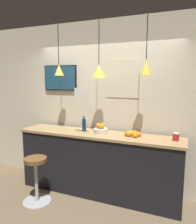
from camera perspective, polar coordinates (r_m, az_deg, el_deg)
The scene contains 14 objects.
ground_plane at distance 3.54m, azimuth -3.51°, elevation -24.09°, with size 14.00×14.00×0.00m, color #756047.
back_wall at distance 3.83m, azimuth 2.21°, elevation 1.67°, with size 8.00×0.06×2.90m.
service_counter at distance 3.72m, azimuth 0.00°, elevation -13.35°, with size 2.71×0.55×1.04m.
bar_stool at distance 3.63m, azimuth -15.88°, elevation -15.45°, with size 0.44×0.44×0.72m.
fruit_bowl at distance 3.57m, azimuth 0.68°, elevation -4.45°, with size 0.23×0.23×0.16m.
orange_pile at distance 3.41m, azimuth 8.88°, elevation -5.60°, with size 0.26×0.19×0.09m.
juice_bottle at distance 3.68m, azimuth -3.66°, elevation -3.37°, with size 0.07×0.07×0.26m.
spread_jar at distance 3.33m, azimuth 19.68°, elevation -6.10°, with size 0.09×0.09×0.11m.
pendant_lamp_left at distance 3.83m, azimuth -10.16°, elevation 10.82°, with size 0.16×0.16×0.83m.
pendant_lamp_middle at distance 3.48m, azimuth 0.24°, elevation 10.60°, with size 0.22×0.22×0.87m.
pendant_lamp_right at distance 3.28m, azimuth 12.44°, elevation 11.42°, with size 0.16×0.16×0.83m.
mounted_tv at distance 4.16m, azimuth -9.83°, elevation 8.78°, with size 0.67×0.04×0.46m.
hanging_menu_board at distance 3.36m, azimuth -4.33°, elevation 4.82°, with size 0.24×0.01×0.17m.
wall_poster at distance 3.68m, azimuth 6.48°, elevation 8.65°, with size 0.55×0.01×0.63m.
Camera 1 is at (1.33, -2.67, 1.92)m, focal length 35.00 mm.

